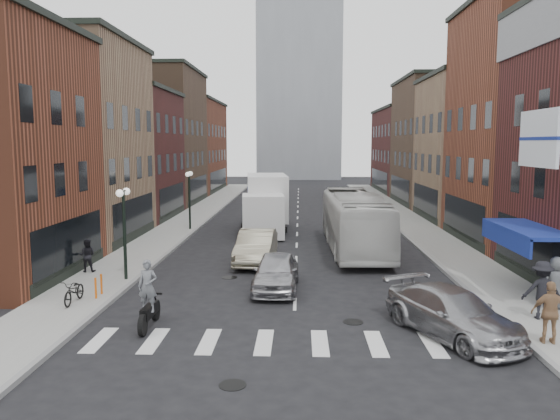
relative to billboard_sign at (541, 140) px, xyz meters
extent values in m
plane|color=black|center=(-8.59, -0.50, -6.13)|extent=(160.00, 160.00, 0.00)
cube|color=gray|center=(-17.09, 21.50, -6.06)|extent=(3.00, 74.00, 0.15)
cube|color=gray|center=(-0.09, 21.50, -6.06)|extent=(3.00, 74.00, 0.15)
cube|color=gray|center=(-15.59, 21.50, -6.13)|extent=(0.20, 74.00, 0.16)
cube|color=gray|center=(-1.59, 21.50, -6.13)|extent=(0.20, 74.00, 0.16)
cube|color=silver|center=(-8.59, -3.50, -6.13)|extent=(12.00, 2.20, 0.01)
cube|color=black|center=(-18.61, 4.00, -4.53)|extent=(0.08, 7.20, 2.20)
cube|color=#8E6A4E|center=(-23.59, 13.50, -0.13)|extent=(10.00, 10.00, 12.00)
cube|color=black|center=(-18.61, 13.50, -4.53)|extent=(0.08, 8.00, 2.20)
cube|color=black|center=(-23.59, 13.50, 6.02)|extent=(10.30, 10.20, 0.30)
cube|color=#451B18|center=(-23.59, 23.50, -1.13)|extent=(10.00, 10.00, 10.00)
cube|color=black|center=(-18.61, 23.50, -4.53)|extent=(0.08, 8.00, 2.20)
cube|color=black|center=(-23.59, 23.50, 4.02)|extent=(10.30, 10.20, 0.30)
cube|color=#4D3726|center=(-23.59, 34.50, 0.37)|extent=(10.00, 12.00, 13.00)
cube|color=black|center=(-18.61, 34.50, -4.53)|extent=(0.08, 9.60, 2.20)
cube|color=black|center=(-23.59, 34.50, 7.02)|extent=(10.30, 12.20, 0.30)
cube|color=brown|center=(-23.59, 48.50, -0.63)|extent=(10.00, 16.00, 11.00)
cube|color=black|center=(-18.61, 48.50, -4.53)|extent=(0.08, 12.80, 2.20)
cube|color=black|center=(-23.59, 48.50, 5.02)|extent=(10.30, 16.20, 0.30)
cube|color=black|center=(1.43, 4.00, -4.53)|extent=(0.08, 7.20, 2.20)
cube|color=brown|center=(6.41, 13.50, 0.87)|extent=(10.00, 10.00, 14.00)
cube|color=black|center=(1.43, 13.50, -4.53)|extent=(0.08, 8.00, 2.20)
cube|color=black|center=(6.41, 13.50, 8.02)|extent=(10.30, 10.20, 0.30)
cube|color=#8E6A4E|center=(6.41, 23.50, -0.63)|extent=(10.00, 10.00, 11.00)
cube|color=black|center=(1.43, 23.50, -4.53)|extent=(0.08, 8.00, 2.20)
cube|color=black|center=(6.41, 23.50, 5.02)|extent=(10.30, 10.20, 0.30)
cube|color=#4D3726|center=(6.41, 34.50, -0.13)|extent=(10.00, 12.00, 12.00)
cube|color=black|center=(1.43, 34.50, -4.53)|extent=(0.08, 9.60, 2.20)
cube|color=black|center=(6.41, 34.50, 6.02)|extent=(10.30, 12.20, 0.30)
cube|color=#451B18|center=(6.41, 48.50, -1.13)|extent=(10.00, 16.00, 10.00)
cube|color=black|center=(1.43, 48.50, -4.53)|extent=(0.08, 12.80, 2.20)
cube|color=black|center=(6.41, 48.50, 4.02)|extent=(10.30, 16.20, 0.30)
cube|color=navy|center=(0.51, 2.00, -3.43)|extent=(1.80, 5.00, 0.15)
cube|color=navy|center=(-0.34, 2.00, -3.78)|extent=(0.10, 5.00, 0.70)
cylinder|color=black|center=(0.61, 0.00, 0.07)|extent=(1.40, 0.08, 0.08)
cube|color=silver|center=(-0.09, 0.00, 0.07)|extent=(0.12, 3.00, 2.00)
cube|color=#9399A0|center=(-8.59, 77.50, 18.87)|extent=(14.00, 14.00, 50.00)
cylinder|color=black|center=(-15.99, 3.50, -4.13)|extent=(0.14, 0.14, 4.00)
cylinder|color=black|center=(-15.99, 3.50, -2.13)|extent=(0.06, 0.90, 0.06)
sphere|color=white|center=(-15.99, 3.05, -2.18)|extent=(0.32, 0.32, 0.32)
sphere|color=white|center=(-15.99, 3.95, -2.18)|extent=(0.32, 0.32, 0.32)
cylinder|color=black|center=(-15.99, 17.50, -4.13)|extent=(0.14, 0.14, 4.00)
cylinder|color=black|center=(-15.99, 17.50, -2.13)|extent=(0.06, 0.90, 0.06)
sphere|color=white|center=(-15.99, 17.05, -2.18)|extent=(0.32, 0.32, 0.32)
sphere|color=white|center=(-15.99, 17.95, -2.18)|extent=(0.32, 0.32, 0.32)
cylinder|color=#D8590C|center=(-16.19, 0.50, -5.58)|extent=(0.08, 0.08, 0.80)
cylinder|color=#D8590C|center=(-16.19, 1.10, -5.58)|extent=(0.08, 0.08, 0.80)
cube|color=silver|center=(-10.74, 14.70, -4.68)|extent=(2.85, 3.04, 2.69)
cube|color=black|center=(-10.74, 14.70, -4.41)|extent=(2.76, 1.76, 1.19)
cube|color=silver|center=(-10.74, 18.80, -3.87)|extent=(3.23, 5.84, 3.13)
cube|color=navy|center=(-10.74, 18.80, -3.87)|extent=(2.94, 2.41, 1.29)
cube|color=black|center=(-10.74, 18.58, -5.65)|extent=(3.05, 7.20, 0.38)
cylinder|color=black|center=(-11.98, 14.92, -5.65)|extent=(0.30, 0.97, 0.97)
cylinder|color=black|center=(-9.50, 14.92, -5.65)|extent=(0.30, 0.97, 0.97)
cylinder|color=black|center=(-11.98, 18.58, -5.65)|extent=(0.30, 0.97, 0.97)
cylinder|color=black|center=(-9.50, 18.58, -5.65)|extent=(0.30, 0.97, 0.97)
cylinder|color=black|center=(-11.98, 20.74, -5.65)|extent=(0.30, 0.97, 0.97)
cylinder|color=black|center=(-9.50, 20.74, -5.65)|extent=(0.30, 0.97, 0.97)
cylinder|color=black|center=(-13.35, -1.51, -5.79)|extent=(0.15, 0.69, 0.69)
cylinder|color=black|center=(-13.35, -3.08, -5.79)|extent=(0.15, 0.69, 0.69)
cube|color=black|center=(-13.35, -2.29, -5.56)|extent=(0.30, 1.26, 0.37)
cube|color=black|center=(-13.35, -1.72, -5.14)|extent=(0.58, 0.08, 0.06)
imported|color=slate|center=(-13.35, -2.40, -4.70)|extent=(0.64, 0.43, 1.72)
imported|color=silver|center=(-5.32, 11.06, -4.48)|extent=(3.05, 11.91, 3.30)
imported|color=#A7A6AB|center=(-9.39, 2.50, -5.37)|extent=(1.94, 4.52, 1.52)
imported|color=#BCB599|center=(-10.60, 7.56, -5.30)|extent=(1.96, 5.12, 1.66)
imported|color=#A1A1A6|center=(-3.62, -2.76, -5.39)|extent=(4.12, 5.53, 1.49)
imported|color=black|center=(-16.75, -0.12, -5.54)|extent=(0.61, 1.71, 0.90)
imported|color=black|center=(-18.19, 4.78, -5.22)|extent=(0.78, 0.49, 1.54)
imported|color=black|center=(-0.26, -1.34, -5.00)|extent=(1.31, 0.70, 1.97)
imported|color=#956D4B|center=(-1.01, -3.66, -5.05)|extent=(1.17, 0.71, 1.87)
imported|color=#565A5E|center=(0.74, -0.19, -5.03)|extent=(0.94, 0.63, 1.90)
camera|label=1|loc=(-8.42, -19.50, -0.09)|focal=35.00mm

